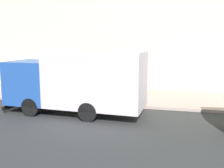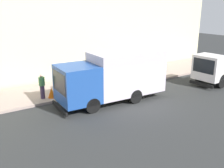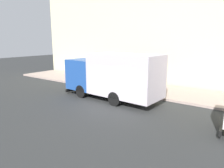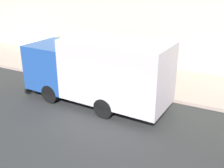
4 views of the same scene
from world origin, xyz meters
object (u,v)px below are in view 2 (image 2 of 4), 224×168
(large_utility_truck, at_px, (114,76))
(traffic_cone_orange, at_px, (52,93))
(small_flatbed_truck, at_px, (217,69))
(pedestrian_walking, at_px, (42,86))

(large_utility_truck, distance_m, traffic_cone_orange, 4.28)
(large_utility_truck, xyz_separation_m, small_flatbed_truck, (-1.23, -9.16, -0.57))
(small_flatbed_truck, height_order, traffic_cone_orange, small_flatbed_truck)
(large_utility_truck, xyz_separation_m, pedestrian_walking, (2.58, 3.87, -0.70))
(large_utility_truck, bearing_deg, small_flatbed_truck, -94.83)
(small_flatbed_truck, xyz_separation_m, traffic_cone_orange, (3.63, 12.49, -0.64))
(pedestrian_walking, height_order, traffic_cone_orange, pedestrian_walking)
(small_flatbed_truck, bearing_deg, pedestrian_walking, 69.49)
(small_flatbed_truck, relative_size, traffic_cone_orange, 7.80)
(large_utility_truck, bearing_deg, traffic_cone_orange, 57.07)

